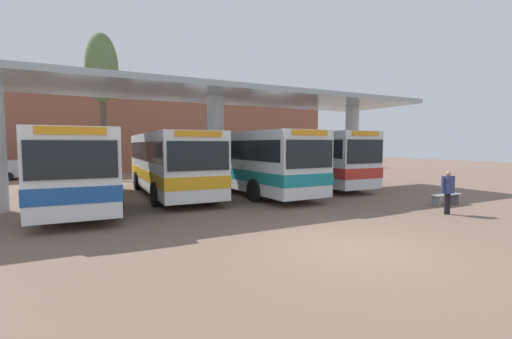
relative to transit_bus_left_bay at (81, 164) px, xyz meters
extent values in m
plane|color=#755B4C|center=(5.92, -10.13, -1.73)|extent=(100.00, 100.00, 0.00)
cube|color=brown|center=(5.92, 17.49, 2.75)|extent=(40.00, 0.50, 8.94)
cube|color=#332D2D|center=(5.92, 17.49, 6.14)|extent=(40.00, 0.58, 2.15)
cylinder|color=silver|center=(5.92, -0.64, 0.71)|extent=(0.80, 0.80, 4.87)
cylinder|color=silver|center=(14.70, -0.64, 0.71)|extent=(0.80, 0.80, 4.87)
cube|color=#93A3A8|center=(5.92, -0.64, 3.27)|extent=(22.56, 5.75, 0.24)
cube|color=white|center=(0.00, 0.01, -0.02)|extent=(3.01, 11.09, 2.74)
cube|color=black|center=(0.00, 0.01, 0.50)|extent=(3.03, 10.65, 0.88)
cube|color=#1E519E|center=(0.00, 0.01, -0.64)|extent=(3.05, 11.13, 0.49)
cube|color=black|center=(-0.22, -5.52, 0.39)|extent=(2.37, 0.15, 1.10)
cube|color=orange|center=(-0.22, -5.52, 1.21)|extent=(1.80, 0.12, 0.22)
cylinder|color=black|center=(-1.42, -3.35, -1.21)|extent=(0.32, 1.04, 1.03)
cylinder|color=black|center=(1.15, -3.45, -1.21)|extent=(0.32, 1.04, 1.03)
cylinder|color=black|center=(-1.17, 3.08, -1.21)|extent=(0.32, 1.04, 1.03)
cylinder|color=black|center=(1.41, 2.98, -1.21)|extent=(0.32, 1.04, 1.03)
cube|color=white|center=(4.06, 1.02, -0.02)|extent=(2.82, 10.23, 2.77)
cube|color=black|center=(4.06, 1.02, 0.51)|extent=(2.85, 9.82, 0.88)
cube|color=orange|center=(4.06, 1.02, -0.64)|extent=(2.86, 10.27, 0.50)
cube|color=black|center=(3.94, -4.09, 0.40)|extent=(2.38, 0.12, 1.11)
cube|color=orange|center=(3.94, -4.09, 1.23)|extent=(1.81, 0.09, 0.22)
cylinder|color=black|center=(2.70, -2.10, -1.22)|extent=(0.30, 1.01, 1.01)
cylinder|color=black|center=(5.28, -2.16, -1.22)|extent=(0.30, 1.01, 1.01)
cylinder|color=black|center=(2.84, 3.85, -1.22)|extent=(0.30, 1.01, 1.01)
cylinder|color=black|center=(5.42, 3.79, -1.22)|extent=(0.30, 1.01, 1.01)
cube|color=silver|center=(7.98, 0.83, 0.02)|extent=(2.89, 12.23, 2.83)
cube|color=black|center=(7.98, 0.83, 0.56)|extent=(2.91, 11.75, 0.91)
cube|color=teal|center=(7.98, 0.83, -0.62)|extent=(2.93, 12.28, 0.51)
cube|color=black|center=(8.18, -5.27, 0.45)|extent=(2.29, 0.14, 1.13)
cube|color=orange|center=(8.18, -5.27, 1.30)|extent=(1.74, 0.11, 0.22)
cylinder|color=black|center=(6.86, -2.97, -1.22)|extent=(0.31, 1.02, 1.01)
cylinder|color=black|center=(9.35, -2.89, -1.22)|extent=(0.31, 1.02, 1.01)
cylinder|color=black|center=(6.62, 4.13, -1.22)|extent=(0.31, 1.02, 1.01)
cylinder|color=black|center=(9.11, 4.22, -1.22)|extent=(0.31, 1.02, 1.01)
cube|color=silver|center=(12.45, 1.06, 0.05)|extent=(2.55, 10.19, 2.91)
cube|color=black|center=(12.45, 1.06, 0.60)|extent=(2.59, 9.78, 0.93)
cube|color=red|center=(12.45, 1.06, -0.60)|extent=(2.59, 10.23, 0.52)
cube|color=black|center=(12.40, -4.05, 0.49)|extent=(2.27, 0.08, 1.16)
cube|color=orange|center=(12.40, -4.05, 1.37)|extent=(1.72, 0.07, 0.22)
cylinder|color=black|center=(11.19, -2.08, -1.23)|extent=(0.29, 1.00, 0.99)
cylinder|color=black|center=(13.65, -2.10, -1.23)|extent=(0.29, 1.00, 0.99)
cylinder|color=black|center=(11.24, 3.87, -1.23)|extent=(0.29, 1.00, 0.99)
cylinder|color=black|center=(13.71, 3.85, -1.23)|extent=(0.29, 1.00, 0.99)
cube|color=gray|center=(13.69, -7.42, -1.29)|extent=(1.61, 0.44, 0.04)
cube|color=gray|center=(13.04, -7.42, -1.52)|extent=(0.07, 0.37, 0.42)
cube|color=gray|center=(14.33, -7.42, -1.52)|extent=(0.07, 0.37, 0.42)
cylinder|color=black|center=(11.78, -8.67, -1.34)|extent=(0.12, 0.12, 0.77)
cylinder|color=black|center=(11.92, -8.68, -1.34)|extent=(0.12, 0.12, 0.77)
cube|color=navy|center=(11.85, -8.67, -0.64)|extent=(0.43, 0.26, 0.64)
sphere|color=tan|center=(11.85, -8.67, -0.23)|extent=(0.18, 0.18, 0.18)
cylinder|color=navy|center=(11.60, -8.65, -0.63)|extent=(0.09, 0.09, 0.54)
cylinder|color=navy|center=(12.10, -8.70, -0.63)|extent=(0.09, 0.09, 0.54)
cylinder|color=#473A2B|center=(1.60, 10.61, 1.60)|extent=(0.43, 0.43, 6.66)
ellipsoid|color=#516B3D|center=(1.60, 10.61, 6.28)|extent=(2.23, 2.23, 4.90)
cylinder|color=black|center=(-4.67, 14.79, -1.42)|extent=(0.63, 0.26, 0.61)
cylinder|color=black|center=(-4.54, 13.04, -1.42)|extent=(0.63, 0.26, 0.61)
camera|label=1|loc=(-0.06, -16.43, 0.81)|focal=24.00mm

